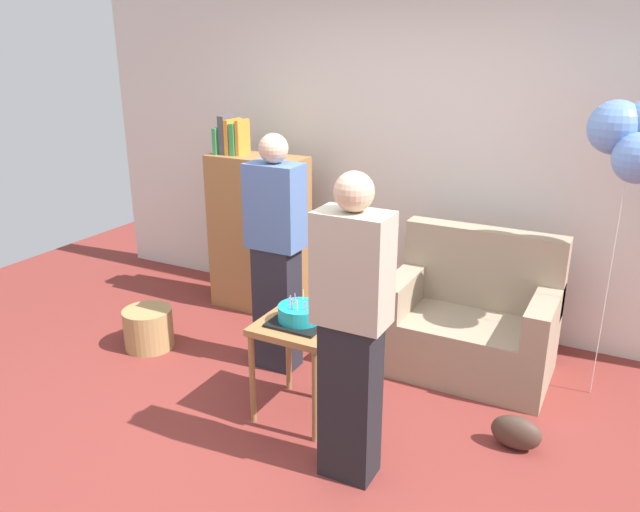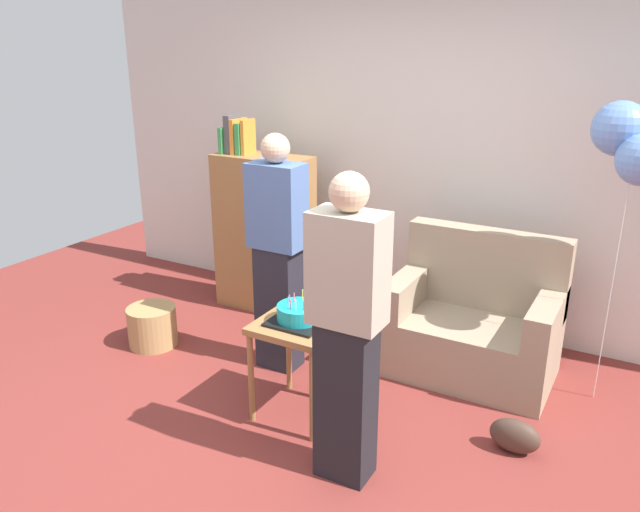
{
  "view_description": "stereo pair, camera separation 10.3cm",
  "coord_description": "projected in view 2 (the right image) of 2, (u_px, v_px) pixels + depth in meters",
  "views": [
    {
      "loc": [
        1.57,
        -2.58,
        2.21
      ],
      "look_at": [
        -0.08,
        0.56,
        0.95
      ],
      "focal_mm": 35.11,
      "sensor_mm": 36.0,
      "label": 1
    },
    {
      "loc": [
        1.66,
        -2.53,
        2.21
      ],
      "look_at": [
        -0.08,
        0.56,
        0.95
      ],
      "focal_mm": 35.11,
      "sensor_mm": 36.0,
      "label": 2
    }
  ],
  "objects": [
    {
      "name": "ground_plane",
      "position": [
        284.0,
        443.0,
        3.58
      ],
      "size": [
        8.0,
        8.0,
        0.0
      ],
      "primitive_type": "plane",
      "color": "maroon"
    },
    {
      "name": "wall_back",
      "position": [
        424.0,
        153.0,
        4.81
      ],
      "size": [
        6.0,
        0.1,
        2.7
      ],
      "primitive_type": "cube",
      "color": "silver",
      "rests_on": "ground_plane"
    },
    {
      "name": "couch",
      "position": [
        473.0,
        325.0,
        4.26
      ],
      "size": [
        1.1,
        0.7,
        0.96
      ],
      "color": "gray",
      "rests_on": "ground_plane"
    },
    {
      "name": "bookshelf",
      "position": [
        264.0,
        231.0,
        5.19
      ],
      "size": [
        0.8,
        0.36,
        1.6
      ],
      "color": "olive",
      "rests_on": "ground_plane"
    },
    {
      "name": "side_table",
      "position": [
        299.0,
        336.0,
        3.7
      ],
      "size": [
        0.48,
        0.48,
        0.62
      ],
      "color": "olive",
      "rests_on": "ground_plane"
    },
    {
      "name": "birthday_cake",
      "position": [
        299.0,
        314.0,
        3.65
      ],
      "size": [
        0.32,
        0.32,
        0.17
      ],
      "color": "black",
      "rests_on": "side_table"
    },
    {
      "name": "person_blowing_candles",
      "position": [
        278.0,
        254.0,
        4.16
      ],
      "size": [
        0.36,
        0.22,
        1.63
      ],
      "rotation": [
        0.0,
        0.0,
        -0.15
      ],
      "color": "#23232D",
      "rests_on": "ground_plane"
    },
    {
      "name": "person_holding_cake",
      "position": [
        347.0,
        332.0,
        3.07
      ],
      "size": [
        0.36,
        0.22,
        1.63
      ],
      "rotation": [
        0.0,
        0.0,
        2.81
      ],
      "color": "black",
      "rests_on": "ground_plane"
    },
    {
      "name": "wicker_basket",
      "position": [
        152.0,
        326.0,
        4.68
      ],
      "size": [
        0.36,
        0.36,
        0.3
      ],
      "primitive_type": "cylinder",
      "color": "#A88451",
      "rests_on": "ground_plane"
    },
    {
      "name": "handbag",
      "position": [
        515.0,
        436.0,
        3.48
      ],
      "size": [
        0.28,
        0.14,
        0.2
      ],
      "primitive_type": "ellipsoid",
      "color": "#473328",
      "rests_on": "ground_plane"
    },
    {
      "name": "balloon_bunch",
      "position": [
        638.0,
        142.0,
        3.52
      ],
      "size": [
        0.47,
        0.45,
        1.87
      ],
      "color": "silver",
      "rests_on": "ground_plane"
    }
  ]
}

